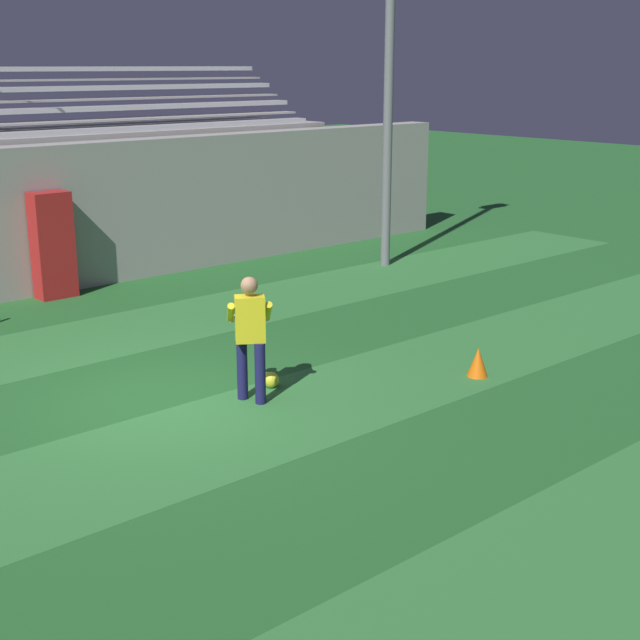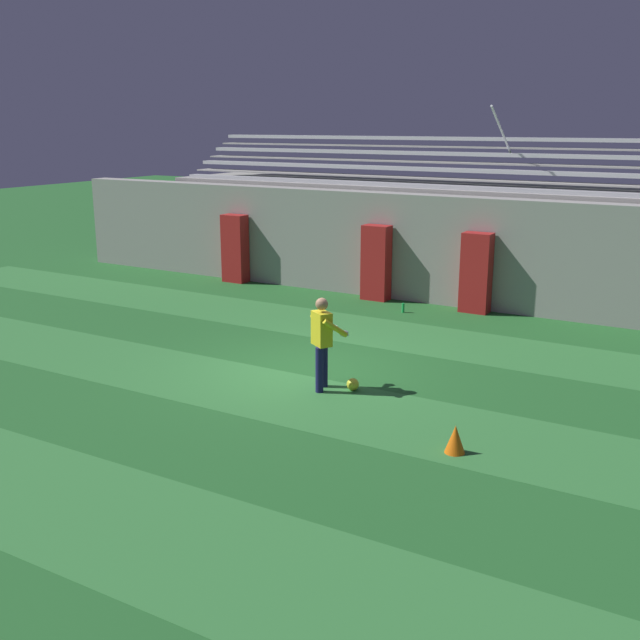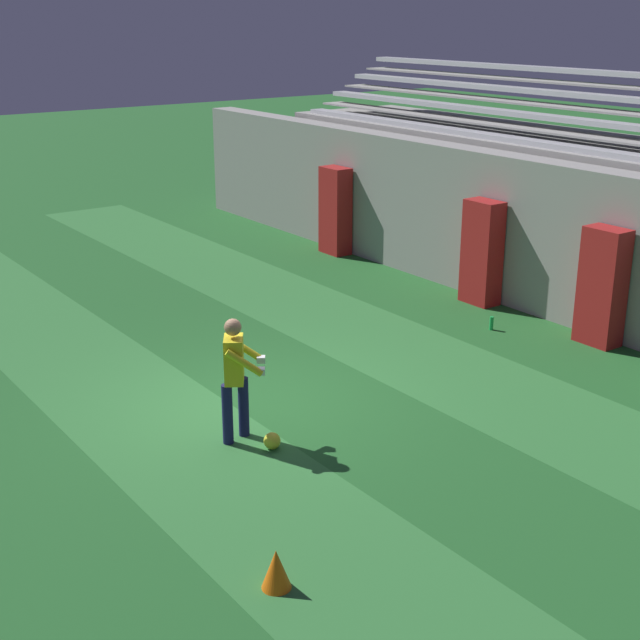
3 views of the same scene
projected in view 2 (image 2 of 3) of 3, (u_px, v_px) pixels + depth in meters
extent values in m
plane|color=#236028|center=(304.00, 368.00, 14.44)|extent=(80.00, 80.00, 0.00)
cube|color=#337A38|center=(57.00, 499.00, 9.43)|extent=(28.00, 2.26, 0.01)
cube|color=#337A38|center=(261.00, 391.00, 13.21)|extent=(28.00, 2.26, 0.01)
cube|color=#337A38|center=(374.00, 331.00, 16.99)|extent=(28.00, 2.26, 0.01)
cube|color=#999691|center=(433.00, 249.00, 19.52)|extent=(24.00, 0.60, 2.80)
cube|color=#B21E1E|center=(376.00, 263.00, 19.83)|extent=(0.72, 0.44, 1.99)
cube|color=#B21E1E|center=(476.00, 273.00, 18.50)|extent=(0.72, 0.44, 1.99)
cube|color=#B21E1E|center=(235.00, 249.00, 22.08)|extent=(0.72, 0.44, 1.99)
cube|color=#999691|center=(460.00, 237.00, 21.18)|extent=(18.00, 3.20, 2.90)
cube|color=silver|center=(446.00, 187.00, 19.75)|extent=(17.10, 0.36, 0.10)
cube|color=#999691|center=(443.00, 196.00, 19.64)|extent=(17.10, 0.60, 0.04)
cube|color=silver|center=(456.00, 170.00, 20.23)|extent=(17.10, 0.36, 0.10)
cube|color=#999691|center=(453.00, 179.00, 20.13)|extent=(17.10, 0.60, 0.04)
cube|color=silver|center=(465.00, 154.00, 20.72)|extent=(17.10, 0.36, 0.10)
cube|color=#999691|center=(463.00, 163.00, 20.61)|extent=(17.10, 0.60, 0.04)
cube|color=silver|center=(475.00, 139.00, 21.20)|extent=(17.10, 0.36, 0.10)
cube|color=#999691|center=(472.00, 147.00, 21.09)|extent=(17.10, 0.60, 0.04)
cylinder|color=silver|center=(501.00, 130.00, 19.49)|extent=(0.06, 1.93, 1.25)
cylinder|color=#19194C|center=(324.00, 365.00, 13.35)|extent=(0.19, 0.19, 0.82)
cylinder|color=#19194C|center=(319.00, 370.00, 13.07)|extent=(0.19, 0.19, 0.82)
cube|color=yellow|center=(322.00, 329.00, 13.03)|extent=(0.45, 0.41, 0.60)
sphere|color=#A37556|center=(322.00, 304.00, 12.92)|extent=(0.22, 0.22, 0.22)
cylinder|color=yellow|center=(323.00, 322.00, 13.29)|extent=(0.34, 0.45, 0.37)
cylinder|color=yellow|center=(335.00, 328.00, 12.87)|extent=(0.34, 0.45, 0.37)
cube|color=silver|center=(334.00, 328.00, 13.37)|extent=(0.15, 0.15, 0.08)
cube|color=silver|center=(344.00, 333.00, 13.03)|extent=(0.15, 0.15, 0.08)
sphere|color=yellow|center=(353.00, 384.00, 13.24)|extent=(0.22, 0.22, 0.22)
cone|color=orange|center=(455.00, 439.00, 10.70)|extent=(0.30, 0.30, 0.42)
cylinder|color=green|center=(403.00, 308.00, 18.66)|extent=(0.07, 0.07, 0.24)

